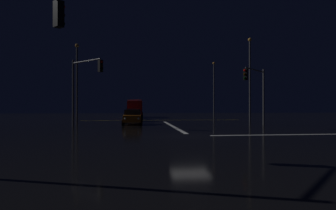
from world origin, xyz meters
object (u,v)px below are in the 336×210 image
at_px(traffic_signal_ne, 256,85).
at_px(streetlamp_right_near, 250,74).
at_px(sedan_red, 131,114).
at_px(sedan_orange, 132,117).
at_px(traffic_signal_nw, 84,80).
at_px(box_truck, 135,107).
at_px(sedan_black, 134,115).
at_px(streetlamp_right_far, 214,86).
at_px(streetlamp_left_near, 77,77).

xyz_separation_m(traffic_signal_ne, streetlamp_right_near, (2.13, 6.63, 1.82)).
bearing_deg(sedan_red, sedan_orange, -88.67).
xyz_separation_m(sedan_red, traffic_signal_ne, (12.26, -15.97, 3.19)).
xyz_separation_m(traffic_signal_nw, streetlamp_right_near, (18.40, 6.43, 1.45)).
relative_size(sedan_orange, streetlamp_right_near, 0.42).
relative_size(sedan_orange, box_truck, 0.52).
xyz_separation_m(sedan_orange, sedan_red, (-0.28, 11.96, 0.00)).
height_order(sedan_orange, sedan_black, same).
bearing_deg(streetlamp_right_far, box_truck, 177.34).
distance_m(sedan_orange, traffic_signal_nw, 6.76).
bearing_deg(sedan_red, box_truck, 86.39).
relative_size(sedan_red, box_truck, 0.52).
height_order(sedan_black, streetlamp_right_far, streetlamp_right_far).
bearing_deg(streetlamp_right_far, traffic_signal_ne, -95.38).
relative_size(traffic_signal_ne, traffic_signal_nw, 0.91).
xyz_separation_m(sedan_orange, traffic_signal_ne, (11.98, -4.01, 3.19)).
distance_m(sedan_orange, streetlamp_left_near, 8.05).
distance_m(sedan_black, box_truck, 13.22).
height_order(sedan_red, streetlamp_right_far, streetlamp_right_far).
xyz_separation_m(sedan_orange, streetlamp_right_near, (14.12, 2.62, 5.01)).
relative_size(sedan_red, streetlamp_left_near, 0.48).
xyz_separation_m(sedan_orange, sedan_black, (0.15, 6.08, 0.00)).
bearing_deg(sedan_red, streetlamp_right_far, 24.84).
distance_m(traffic_signal_ne, traffic_signal_nw, 16.28).
bearing_deg(streetlamp_right_far, streetlamp_left_near, -141.81).
distance_m(streetlamp_left_near, streetlamp_right_near, 20.35).
relative_size(box_truck, traffic_signal_ne, 1.44).
distance_m(box_truck, streetlamp_right_near, 22.09).
relative_size(sedan_black, box_truck, 0.52).
bearing_deg(sedan_orange, streetlamp_right_far, 52.83).
xyz_separation_m(sedan_red, streetlamp_left_near, (-5.95, -9.34, 4.39)).
height_order(sedan_red, streetlamp_right_near, streetlamp_right_near).
relative_size(sedan_orange, traffic_signal_ne, 0.76).
distance_m(sedan_black, streetlamp_right_far, 19.37).
height_order(streetlamp_left_near, streetlamp_right_near, streetlamp_right_near).
relative_size(sedan_orange, streetlamp_left_near, 0.48).
bearing_deg(traffic_signal_ne, streetlamp_right_near, 72.19).
bearing_deg(sedan_black, box_truck, 89.86).
xyz_separation_m(sedan_black, box_truck, (0.03, 13.19, 0.91)).
bearing_deg(sedan_orange, sedan_black, 88.57).
bearing_deg(sedan_black, traffic_signal_nw, -114.17).
distance_m(streetlamp_right_far, streetlamp_right_near, 16.00).
distance_m(sedan_orange, sedan_red, 11.96).
height_order(sedan_red, box_truck, box_truck).
distance_m(traffic_signal_ne, streetlamp_left_near, 19.41).
relative_size(sedan_orange, sedan_black, 1.00).
distance_m(sedan_red, traffic_signal_nw, 16.66).
relative_size(sedan_black, streetlamp_right_near, 0.42).
relative_size(traffic_signal_nw, streetlamp_right_near, 0.62).
bearing_deg(streetlamp_left_near, box_truck, 68.95).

